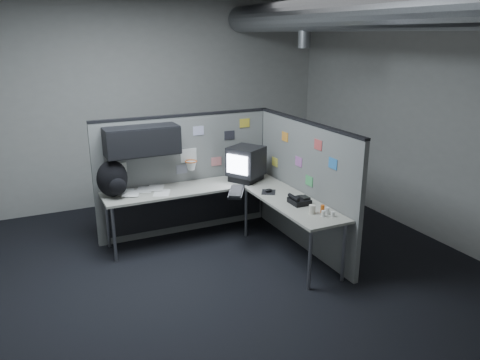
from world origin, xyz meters
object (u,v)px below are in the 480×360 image
monitor (246,163)px  keyboard (236,192)px  desk (219,199)px  backpack (113,179)px  phone (299,200)px

monitor → keyboard: monitor is taller
desk → backpack: size_ratio=5.10×
desk → phone: bearing=-52.0°
keyboard → phone: (0.51, -0.65, 0.02)m
desk → keyboard: bearing=-51.3°
monitor → desk: bearing=-140.5°
keyboard → phone: size_ratio=2.17×
monitor → phone: bearing=-67.8°
keyboard → backpack: size_ratio=1.11×
phone → backpack: backpack is taller
monitor → backpack: 1.75m
desk → keyboard: (0.16, -0.19, 0.14)m
desk → backpack: backpack is taller
backpack → desk: bearing=-7.7°
backpack → phone: bearing=-24.6°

